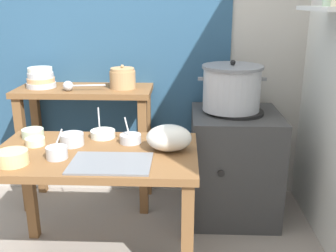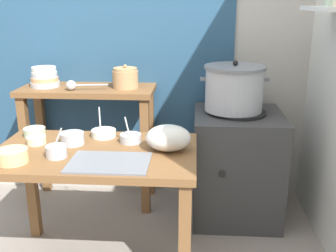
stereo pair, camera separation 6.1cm
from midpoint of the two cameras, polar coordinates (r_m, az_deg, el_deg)
The scene contains 17 objects.
wall_back at distance 3.03m, azimuth -3.84°, elevation 14.07°, with size 4.40×0.12×2.60m.
prep_table at distance 2.20m, azimuth -9.67°, elevation -6.22°, with size 1.10×0.66×0.72m.
back_shelf_table at distance 2.94m, azimuth -10.78°, elevation 1.31°, with size 0.96×0.40×0.90m.
stove_block at distance 2.84m, azimuth 10.44°, elevation -5.57°, with size 0.60×0.61×0.78m.
steamer_pot at distance 2.69m, azimuth 10.19°, elevation 5.43°, with size 0.46×0.41×0.34m.
clay_pot at distance 2.81m, azimuth -5.57°, elevation 6.92°, with size 0.18×0.18×0.17m.
bowl_stack_enamel at distance 2.97m, azimuth -16.88°, elevation 6.73°, with size 0.21×0.21×0.14m.
ladle at distance 2.80m, azimuth -13.01°, elevation 5.77°, with size 0.29×0.08×0.07m.
serving_tray at distance 1.98m, azimuth -7.63°, elevation -5.27°, with size 0.40×0.28×0.01m, color slate.
plastic_bag at distance 2.11m, azimuth 0.88°, elevation -1.73°, with size 0.24×0.20×0.14m, color silver.
prep_bowl_0 at distance 2.10m, azimuth -20.84°, elevation -4.01°, with size 0.15×0.15×0.07m.
prep_bowl_1 at distance 2.26m, azimuth -12.94°, elevation -1.71°, with size 0.13×0.13×0.07m.
prep_bowl_2 at distance 2.33m, azimuth -17.84°, elevation -1.94°, with size 0.11×0.11×0.04m.
prep_bowl_3 at distance 2.36m, azimuth -8.58°, elevation -0.97°, with size 0.15×0.15×0.18m.
prep_bowl_4 at distance 2.25m, azimuth -4.67°, elevation -1.70°, with size 0.12×0.12×0.15m.
prep_bowl_5 at distance 2.10m, azimuth -15.07°, elevation -3.49°, with size 0.11×0.11×0.15m.
prep_bowl_6 at distance 2.46m, azimuth -18.10°, elevation -0.78°, with size 0.13×0.13×0.05m.
Camera 2 is at (0.52, -1.89, 1.49)m, focal length 42.09 mm.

